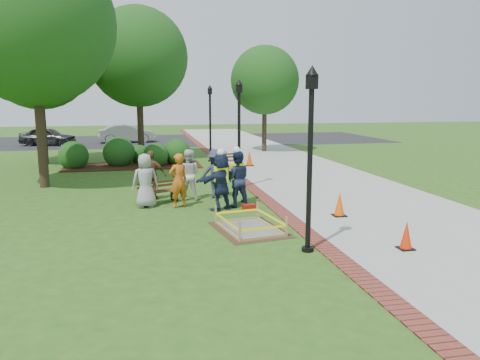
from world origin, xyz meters
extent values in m
plane|color=#285116|center=(0.00, 0.00, 0.00)|extent=(100.00, 100.00, 0.00)
cube|color=#9E9E99|center=(5.00, 10.00, 0.01)|extent=(6.00, 60.00, 0.02)
cube|color=maroon|center=(1.75, 10.00, 0.01)|extent=(0.50, 60.00, 0.03)
cube|color=#381E0F|center=(-3.00, 12.00, 0.02)|extent=(7.00, 3.00, 0.05)
cube|color=black|center=(0.00, 27.00, 0.00)|extent=(36.00, 12.00, 0.01)
cube|color=#47331E|center=(0.31, -0.97, 0.00)|extent=(2.05, 2.55, 0.01)
cube|color=gray|center=(0.31, -0.97, 0.02)|extent=(1.48, 1.97, 0.04)
cube|color=tan|center=(0.31, -0.97, 0.04)|extent=(1.62, 2.11, 0.08)
cube|color=tan|center=(0.31, -0.97, 0.28)|extent=(1.65, 2.14, 0.55)
cube|color=yellow|center=(0.31, -0.97, 0.30)|extent=(1.59, 2.09, 0.06)
cube|color=brown|center=(-1.99, 2.82, 0.42)|extent=(1.41, 0.94, 0.04)
cube|color=brown|center=(-2.08, 3.02, 0.63)|extent=(1.26, 0.61, 0.22)
cube|color=black|center=(-1.99, 2.82, 0.20)|extent=(1.32, 0.93, 0.40)
cube|color=brown|center=(1.52, 9.78, 0.45)|extent=(1.54, 0.76, 0.04)
cube|color=brown|center=(1.46, 10.01, 0.68)|extent=(1.45, 0.37, 0.24)
cube|color=black|center=(1.52, 9.78, 0.22)|extent=(1.42, 0.78, 0.43)
cube|color=black|center=(3.56, -3.38, 0.02)|extent=(0.36, 0.36, 0.05)
cone|color=red|center=(3.56, -3.38, 0.38)|extent=(0.28, 0.28, 0.66)
cube|color=black|center=(3.30, -0.11, 0.03)|extent=(0.39, 0.39, 0.05)
cone|color=#FA5307|center=(3.30, -0.11, 0.41)|extent=(0.31, 0.31, 0.71)
cube|color=black|center=(2.99, 10.78, 0.03)|extent=(0.42, 0.42, 0.06)
cone|color=#E64E07|center=(2.99, 10.78, 0.45)|extent=(0.34, 0.34, 0.78)
cube|color=#9A180B|center=(0.79, 1.19, 0.10)|extent=(0.45, 0.32, 0.20)
cylinder|color=black|center=(1.25, -3.00, 1.90)|extent=(0.12, 0.12, 3.80)
cube|color=black|center=(1.25, -3.00, 3.90)|extent=(0.22, 0.22, 0.32)
cone|color=black|center=(1.25, -3.00, 4.15)|extent=(0.28, 0.28, 0.22)
cylinder|color=black|center=(1.25, -3.00, 0.05)|extent=(0.28, 0.28, 0.10)
cylinder|color=black|center=(1.25, 5.00, 1.90)|extent=(0.12, 0.12, 3.80)
cube|color=black|center=(1.25, 5.00, 3.90)|extent=(0.22, 0.22, 0.32)
cone|color=black|center=(1.25, 5.00, 4.15)|extent=(0.28, 0.28, 0.22)
cylinder|color=black|center=(1.25, 5.00, 0.05)|extent=(0.28, 0.28, 0.10)
cylinder|color=black|center=(1.25, 13.00, 1.90)|extent=(0.12, 0.12, 3.80)
cube|color=black|center=(1.25, 13.00, 3.90)|extent=(0.22, 0.22, 0.32)
cone|color=black|center=(1.25, 13.00, 4.15)|extent=(0.28, 0.28, 0.22)
cylinder|color=black|center=(1.25, 13.00, 0.05)|extent=(0.28, 0.28, 0.10)
cylinder|color=#3D2D1E|center=(-6.39, 6.75, 2.61)|extent=(0.37, 0.37, 5.22)
sphere|color=#1A4B15|center=(-6.39, 6.75, 6.34)|extent=(6.22, 6.22, 6.22)
cylinder|color=#3D2D1E|center=(-2.56, 14.95, 2.40)|extent=(0.36, 0.36, 4.81)
sphere|color=#1A4B15|center=(-2.56, 14.95, 5.84)|extent=(5.66, 5.66, 5.66)
cylinder|color=#3D2D1E|center=(5.48, 17.24, 1.93)|extent=(0.31, 0.31, 3.86)
sphere|color=#1A4B15|center=(5.48, 17.24, 4.69)|extent=(4.48, 4.48, 4.48)
cylinder|color=#3D2D1E|center=(-7.66, 13.74, 2.38)|extent=(0.32, 0.32, 4.77)
sphere|color=#1A4B15|center=(-7.66, 13.74, 5.79)|extent=(5.74, 5.74, 5.74)
sphere|color=#1A4B15|center=(-5.95, 11.88, 0.00)|extent=(1.51, 1.51, 1.51)
sphere|color=#1A4B15|center=(-3.72, 12.37, 0.00)|extent=(1.67, 1.67, 1.67)
sphere|color=#1A4B15|center=(-1.82, 11.84, 0.00)|extent=(1.32, 1.32, 1.32)
sphere|color=#1A4B15|center=(-0.67, 12.40, 0.00)|extent=(1.49, 1.49, 1.49)
sphere|color=#1A4B15|center=(-2.67, 13.21, 0.00)|extent=(1.09, 1.09, 1.09)
imported|color=#999999|center=(-2.42, 2.33, 0.89)|extent=(0.62, 0.45, 1.77)
imported|color=#C55D17|center=(-1.37, 2.09, 0.89)|extent=(0.67, 0.56, 1.78)
imported|color=silver|center=(-0.94, 3.23, 0.89)|extent=(0.64, 0.50, 1.78)
imported|color=brown|center=(-2.20, 3.46, 0.87)|extent=(0.62, 0.48, 1.74)
imported|color=#2E3450|center=(0.05, 3.32, 0.87)|extent=(0.61, 0.46, 1.74)
imported|color=#1A2844|center=(-0.06, 1.46, 0.92)|extent=(0.69, 0.61, 1.83)
cube|color=#D1F714|center=(-0.06, 1.46, 1.18)|extent=(0.42, 0.26, 0.52)
sphere|color=white|center=(-0.06, 1.46, 1.86)|extent=(0.25, 0.25, 0.25)
imported|color=#1B2047|center=(0.69, 2.36, 0.86)|extent=(0.64, 0.54, 1.71)
cube|color=#D1F714|center=(0.69, 2.36, 1.10)|extent=(0.42, 0.26, 0.52)
sphere|color=white|center=(0.69, 2.36, 1.74)|extent=(0.25, 0.25, 0.25)
imported|color=#181B40|center=(0.50, 1.77, 0.93)|extent=(0.62, 0.42, 1.85)
cube|color=#D1F714|center=(0.50, 1.77, 1.19)|extent=(0.42, 0.26, 0.52)
sphere|color=white|center=(0.50, 1.77, 1.88)|extent=(0.25, 0.25, 0.25)
imported|color=#2A2B2D|center=(-9.47, 24.44, 0.00)|extent=(2.86, 4.86, 1.48)
imported|color=#9E9DA2|center=(-3.71, 25.59, 0.00)|extent=(2.57, 5.03, 1.58)
camera|label=1|loc=(-2.44, -12.98, 3.55)|focal=35.00mm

